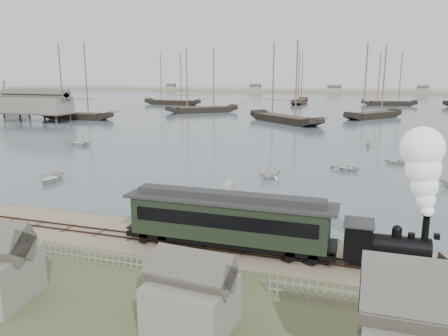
% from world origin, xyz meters
% --- Properties ---
extents(ground, '(600.00, 600.00, 0.00)m').
position_xyz_m(ground, '(0.00, 0.00, 0.00)').
color(ground, gray).
rests_on(ground, ground).
extents(harbor_water, '(600.00, 336.00, 0.06)m').
position_xyz_m(harbor_water, '(0.00, 170.00, 0.03)').
color(harbor_water, '#40505B').
rests_on(harbor_water, ground).
extents(rail_track, '(120.00, 1.80, 0.16)m').
position_xyz_m(rail_track, '(0.00, -2.00, 0.04)').
color(rail_track, '#36221D').
rests_on(rail_track, ground).
extents(picket_fence_west, '(19.00, 0.10, 1.20)m').
position_xyz_m(picket_fence_west, '(-6.50, -7.00, 0.00)').
color(picket_fence_west, gray).
rests_on(picket_fence_west, ground).
extents(picket_fence_east, '(15.00, 0.10, 1.20)m').
position_xyz_m(picket_fence_east, '(12.50, -7.50, 0.00)').
color(picket_fence_east, gray).
rests_on(picket_fence_east, ground).
extents(shed_mid, '(4.00, 3.50, 3.60)m').
position_xyz_m(shed_mid, '(2.00, -12.00, 0.00)').
color(shed_mid, gray).
rests_on(shed_mid, ground).
extents(far_spit, '(500.00, 20.00, 1.80)m').
position_xyz_m(far_spit, '(0.00, 250.00, 0.00)').
color(far_spit, tan).
rests_on(far_spit, ground).
extents(locomotive, '(7.20, 2.69, 8.98)m').
position_xyz_m(locomotive, '(12.91, -2.00, 4.15)').
color(locomotive, black).
rests_on(locomotive, ground).
extents(passenger_coach, '(15.18, 2.93, 3.69)m').
position_xyz_m(passenger_coach, '(0.78, -2.00, 2.32)').
color(passenger_coach, black).
rests_on(passenger_coach, ground).
extents(beached_dinghy, '(3.09, 3.81, 0.69)m').
position_xyz_m(beached_dinghy, '(-3.20, -0.25, 0.35)').
color(beached_dinghy, silver).
rests_on(beached_dinghy, ground).
extents(rowboat_0, '(4.96, 4.08, 0.89)m').
position_xyz_m(rowboat_0, '(-24.89, 10.51, 0.51)').
color(rowboat_0, silver).
rests_on(rowboat_0, harbor_water).
extents(rowboat_1, '(4.11, 4.11, 1.64)m').
position_xyz_m(rowboat_1, '(-0.85, 19.78, 0.88)').
color(rowboat_1, silver).
rests_on(rowboat_1, harbor_water).
extents(rowboat_2, '(3.20, 1.21, 1.24)m').
position_xyz_m(rowboat_2, '(-3.62, 11.70, 0.68)').
color(rowboat_2, silver).
rests_on(rowboat_2, harbor_water).
extents(rowboat_3, '(3.41, 4.19, 0.76)m').
position_xyz_m(rowboat_3, '(7.59, 26.90, 0.44)').
color(rowboat_3, silver).
rests_on(rowboat_3, harbor_water).
extents(rowboat_6, '(4.44, 5.19, 0.91)m').
position_xyz_m(rowboat_6, '(-37.52, 33.33, 0.51)').
color(rowboat_6, silver).
rests_on(rowboat_6, harbor_water).
extents(rowboat_7, '(2.81, 2.45, 1.44)m').
position_xyz_m(rowboat_7, '(10.34, 47.70, 0.78)').
color(rowboat_7, silver).
rests_on(rowboat_7, harbor_water).
extents(rowboat_8, '(2.74, 3.74, 0.75)m').
position_xyz_m(rowboat_8, '(14.35, 33.33, 0.44)').
color(rowboat_8, silver).
rests_on(rowboat_8, harbor_water).
extents(schooner_0, '(19.97, 5.62, 20.00)m').
position_xyz_m(schooner_0, '(-64.32, 69.45, 10.06)').
color(schooner_0, black).
rests_on(schooner_0, harbor_water).
extents(schooner_1, '(20.81, 18.64, 20.00)m').
position_xyz_m(schooner_1, '(-39.46, 98.55, 10.06)').
color(schooner_1, black).
rests_on(schooner_1, harbor_water).
extents(schooner_2, '(21.96, 20.85, 20.00)m').
position_xyz_m(schooner_2, '(-9.85, 79.01, 10.06)').
color(schooner_2, black).
rests_on(schooner_2, harbor_water).
extents(schooner_3, '(16.03, 18.82, 20.00)m').
position_xyz_m(schooner_3, '(11.53, 96.62, 10.06)').
color(schooner_3, black).
rests_on(schooner_3, harbor_water).
extents(schooner_6, '(23.10, 6.95, 20.00)m').
position_xyz_m(schooner_6, '(-62.47, 126.53, 10.06)').
color(schooner_6, black).
rests_on(schooner_6, harbor_water).
extents(schooner_7, '(4.86, 19.37, 20.00)m').
position_xyz_m(schooner_7, '(-15.98, 146.81, 10.06)').
color(schooner_7, black).
rests_on(schooner_7, harbor_water).
extents(schooner_8, '(20.40, 8.41, 20.00)m').
position_xyz_m(schooner_8, '(17.55, 146.99, 10.06)').
color(schooner_8, black).
rests_on(schooner_8, harbor_water).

